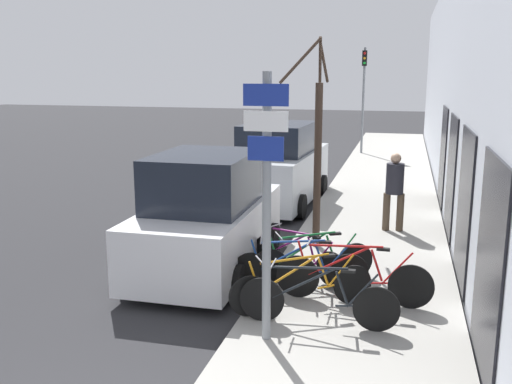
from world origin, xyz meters
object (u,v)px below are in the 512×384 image
bicycle_0 (318,300)px  bicycle_4 (313,261)px  bicycle_3 (300,269)px  pedestrian_near (395,186)px  bicycle_5 (298,257)px  bicycle_2 (353,278)px  parked_car_0 (207,219)px  parked_car_1 (279,168)px  street_tree (317,151)px  bicycle_1 (302,286)px  traffic_light (364,86)px  signpost (267,198)px

bicycle_0 → bicycle_4: (-0.34, 1.70, -0.01)m
bicycle_3 → pedestrian_near: (1.38, 4.09, 0.64)m
pedestrian_near → bicycle_5: bearing=61.3°
bicycle_2 → bicycle_5: size_ratio=1.34×
parked_car_0 → bicycle_5: bearing=-10.3°
bicycle_0 → bicycle_2: (0.40, 0.97, 0.02)m
bicycle_0 → pedestrian_near: (0.90, 5.34, 0.63)m
bicycle_5 → parked_car_1: 6.13m
pedestrian_near → street_tree: street_tree is taller
bicycle_1 → street_tree: (-0.31, 3.29, 1.60)m
parked_car_0 → traffic_light: bearing=83.4°
parked_car_1 → bicycle_4: bearing=-69.5°
bicycle_4 → street_tree: street_tree is taller
street_tree → parked_car_0: bearing=-138.4°
bicycle_4 → traffic_light: traffic_light is taller
bicycle_1 → bicycle_4: 1.21m
signpost → bicycle_5: signpost is taller
bicycle_3 → parked_car_1: (-1.78, 6.53, 0.52)m
signpost → traffic_light: (-0.14, 18.25, 0.93)m
bicycle_5 → street_tree: 2.49m
bicycle_4 → parked_car_1: size_ratio=0.42×
pedestrian_near → bicycle_3: bearing=66.6°
bicycle_2 → bicycle_4: size_ratio=1.25×
parked_car_0 → bicycle_3: bearing=-26.6°
signpost → pedestrian_near: bearing=75.6°
traffic_light → bicycle_5: bearing=-89.6°
signpost → parked_car_0: (-1.80, 2.76, -1.10)m
bicycle_0 → street_tree: 4.15m
signpost → traffic_light: 18.27m
bicycle_0 → bicycle_3: (-0.48, 1.25, -0.01)m
bicycle_0 → bicycle_2: bearing=-25.0°
pedestrian_near → street_tree: size_ratio=0.42×
signpost → parked_car_1: (-1.65, 8.34, -1.05)m
bicycle_4 → bicycle_0: bearing=164.2°
street_tree → signpost: bearing=-89.9°
parked_car_1 → street_tree: 4.45m
bicycle_3 → bicycle_5: bicycle_3 is taller
bicycle_5 → traffic_light: 16.00m
bicycle_2 → street_tree: bearing=19.9°
bicycle_1 → bicycle_2: (0.71, 0.47, 0.03)m
bicycle_0 → street_tree: bearing=6.9°
bicycle_1 → bicycle_4: bicycle_4 is taller
bicycle_0 → traffic_light: traffic_light is taller
bicycle_0 → bicycle_5: (-0.64, 1.89, -0.03)m
signpost → parked_car_0: size_ratio=0.83×
bicycle_3 → parked_car_1: bearing=3.0°
bicycle_0 → parked_car_1: bearing=13.8°
bicycle_0 → parked_car_0: bearing=45.2°
bicycle_5 → parked_car_0: parked_car_0 is taller
parked_car_1 → street_tree: size_ratio=1.11×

